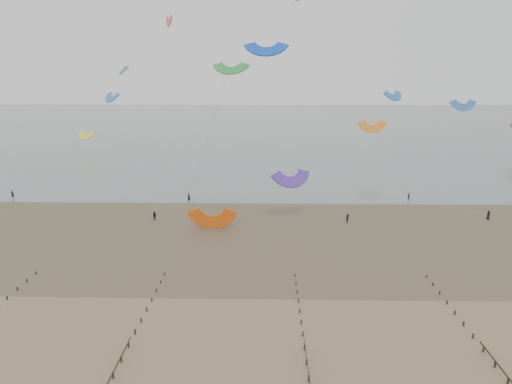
# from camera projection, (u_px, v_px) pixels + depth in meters

# --- Properties ---
(ground) EXTENTS (500.00, 500.00, 0.00)m
(ground) POSITION_uv_depth(u_px,v_px,m) (266.00, 319.00, 56.97)
(ground) COLOR brown
(ground) RESTS_ON ground
(sea_and_shore) EXTENTS (500.00, 665.00, 0.03)m
(sea_and_shore) POSITION_uv_depth(u_px,v_px,m) (244.00, 226.00, 90.45)
(sea_and_shore) COLOR #475654
(sea_and_shore) RESTS_ON ground
(kitesurfer_lead) EXTENTS (0.80, 0.68, 1.85)m
(kitesurfer_lead) POSITION_uv_depth(u_px,v_px,m) (189.00, 198.00, 106.84)
(kitesurfer_lead) COLOR black
(kitesurfer_lead) RESTS_ON ground
(kitesurfers) EXTENTS (135.27, 21.11, 1.79)m
(kitesurfers) POSITION_uv_depth(u_px,v_px,m) (406.00, 205.00, 101.10)
(kitesurfers) COLOR black
(kitesurfers) RESTS_ON ground
(grounded_kite) EXTENTS (7.40, 5.77, 4.06)m
(grounded_kite) POSITION_uv_depth(u_px,v_px,m) (213.00, 228.00, 89.61)
(grounded_kite) COLOR #E1520E
(grounded_kite) RESTS_ON ground
(kites_airborne) EXTENTS (236.71, 109.58, 42.92)m
(kites_airborne) POSITION_uv_depth(u_px,v_px,m) (233.00, 99.00, 138.77)
(kites_airborne) COLOR #F04831
(kites_airborne) RESTS_ON ground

